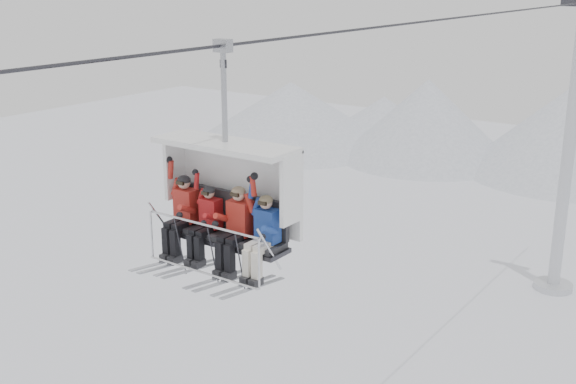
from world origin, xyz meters
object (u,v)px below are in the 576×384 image
Objects in this scene: lift_tower_right at (566,173)px; skier_center_left at (206,222)px; skier_far_left at (182,213)px; chairlift_carrier at (232,190)px; skier_far_right at (263,234)px; skier_center_right at (236,226)px.

skier_center_left is (-0.33, -24.08, 4.39)m from lift_tower_right.
chairlift_carrier is at bearing 18.59° from skier_far_left.
skier_far_right is (0.95, -0.32, -0.55)m from chairlift_carrier.
skier_center_left is (-0.33, -0.33, -0.57)m from chairlift_carrier.
skier_far_left is 0.60m from skier_center_left.
skier_far_left is at bearing -92.22° from lift_tower_right.
skier_center_right reaches higher than skier_center_left.
lift_tower_right is 7.99× the size of skier_far_left.
skier_far_right reaches higher than skier_center_left.
chairlift_carrier reaches higher than skier_far_left.
chairlift_carrier is 1.11m from skier_far_left.
chairlift_carrier is 2.36× the size of skier_far_left.
skier_center_right is (0.35, -0.31, -0.52)m from chairlift_carrier.
skier_center_left is (0.60, -0.01, -0.05)m from skier_far_left.
skier_center_left is at bearing -90.79° from lift_tower_right.
lift_tower_right is 24.27m from chairlift_carrier.
skier_center_left is at bearing -135.44° from chairlift_carrier.
chairlift_carrier reaches higher than skier_far_right.
skier_far_left is 1.00× the size of skier_center_right.
skier_far_left is (-0.93, -0.31, -0.52)m from chairlift_carrier.
skier_center_right is 1.00× the size of skier_far_right.
chairlift_carrier is at bearing -90.00° from lift_tower_right.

